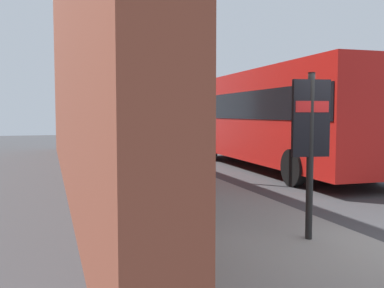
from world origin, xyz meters
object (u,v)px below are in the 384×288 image
(pedestrian_by_facade, at_px, (151,143))
(street_lamp, at_px, (201,68))
(bicycle_nearest_sign, at_px, (158,194))
(bicycle_under_window, at_px, (134,181))
(bicycle_mid_rack, at_px, (134,175))
(transit_info_sign, at_px, (311,129))
(city_bus, at_px, (276,114))
(bicycle_leaning_wall, at_px, (152,187))

(pedestrian_by_facade, bearing_deg, street_lamp, -112.86)
(bicycle_nearest_sign, distance_m, pedestrian_by_facade, 5.06)
(bicycle_under_window, bearing_deg, bicycle_nearest_sign, -176.32)
(bicycle_nearest_sign, height_order, bicycle_mid_rack, same)
(transit_info_sign, height_order, street_lamp, street_lamp)
(bicycle_nearest_sign, distance_m, bicycle_under_window, 1.68)
(bicycle_nearest_sign, relative_size, bicycle_mid_rack, 1.00)
(bicycle_mid_rack, xyz_separation_m, city_bus, (3.33, -5.59, 1.41))
(bicycle_leaning_wall, distance_m, city_bus, 7.71)
(bicycle_leaning_wall, distance_m, street_lamp, 5.07)
(bicycle_under_window, relative_size, pedestrian_by_facade, 1.12)
(street_lamp, bearing_deg, transit_info_sign, 174.53)
(bicycle_leaning_wall, distance_m, pedestrian_by_facade, 4.32)
(bicycle_under_window, xyz_separation_m, street_lamp, (2.69, -2.47, 2.72))
(pedestrian_by_facade, distance_m, street_lamp, 2.59)
(pedestrian_by_facade, bearing_deg, bicycle_under_window, 160.60)
(bicycle_nearest_sign, bearing_deg, bicycle_leaning_wall, -5.83)
(bicycle_under_window, bearing_deg, pedestrian_by_facade, -19.40)
(bicycle_under_window, bearing_deg, bicycle_mid_rack, -11.45)
(bicycle_mid_rack, xyz_separation_m, street_lamp, (1.82, -2.29, 2.72))
(bicycle_nearest_sign, relative_size, street_lamp, 0.32)
(bicycle_nearest_sign, distance_m, city_bus, 8.28)
(bicycle_leaning_wall, height_order, pedestrian_by_facade, pedestrian_by_facade)
(bicycle_leaning_wall, distance_m, transit_info_sign, 3.46)
(bicycle_under_window, height_order, bicycle_mid_rack, same)
(bicycle_nearest_sign, bearing_deg, transit_info_sign, -139.34)
(transit_info_sign, distance_m, street_lamp, 6.60)
(bicycle_leaning_wall, relative_size, transit_info_sign, 0.72)
(bicycle_under_window, bearing_deg, city_bus, -53.94)
(bicycle_nearest_sign, relative_size, pedestrian_by_facade, 1.10)
(pedestrian_by_facade, bearing_deg, bicycle_mid_rack, 157.85)
(transit_info_sign, bearing_deg, bicycle_under_window, 26.57)
(bicycle_mid_rack, height_order, pedestrian_by_facade, pedestrian_by_facade)
(bicycle_leaning_wall, xyz_separation_m, bicycle_mid_rack, (1.80, 0.01, 0.00))
(bicycle_mid_rack, distance_m, pedestrian_by_facade, 2.63)
(bicycle_under_window, bearing_deg, bicycle_leaning_wall, -168.73)
(bicycle_nearest_sign, height_order, bicycle_under_window, same)
(transit_info_sign, distance_m, pedestrian_by_facade, 7.02)
(bicycle_nearest_sign, height_order, transit_info_sign, transit_info_sign)
(pedestrian_by_facade, xyz_separation_m, street_lamp, (-0.56, -1.32, 2.16))
(bicycle_under_window, xyz_separation_m, city_bus, (4.20, -5.77, 1.41))
(bicycle_under_window, relative_size, city_bus, 0.17)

